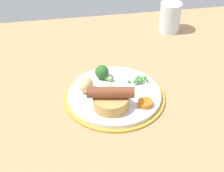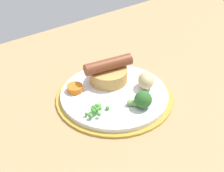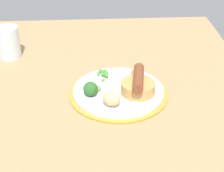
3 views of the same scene
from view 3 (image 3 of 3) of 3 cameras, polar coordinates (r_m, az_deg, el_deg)
name	(u,v)px [view 3 (image 3 of 3)]	position (r cm, az deg, el deg)	size (l,w,h in cm)	color
dining_table	(105,110)	(90.54, -1.12, -3.69)	(110.00, 80.00, 3.00)	tan
dinner_plate	(118,92)	(93.25, 0.99, -0.98)	(24.65, 24.65, 1.40)	#B79333
sausage_pudding	(138,85)	(90.69, 3.99, 0.14)	(10.96, 8.32, 5.41)	tan
pea_pile	(104,73)	(97.84, -1.26, 1.98)	(5.32, 2.98, 1.71)	green
broccoli_floret_near	(91,89)	(90.01, -3.23, -0.45)	(4.45, 4.39, 3.55)	#2D6628
potato_chunk_0	(111,99)	(86.13, -0.09, -1.97)	(4.19, 3.31, 3.56)	#CCB77F
carrot_slice_3	(137,74)	(98.36, 3.90, 1.83)	(3.39, 3.39, 1.27)	orange
drinking_glass	(8,42)	(113.46, -15.51, 6.43)	(6.54, 6.54, 9.19)	silver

